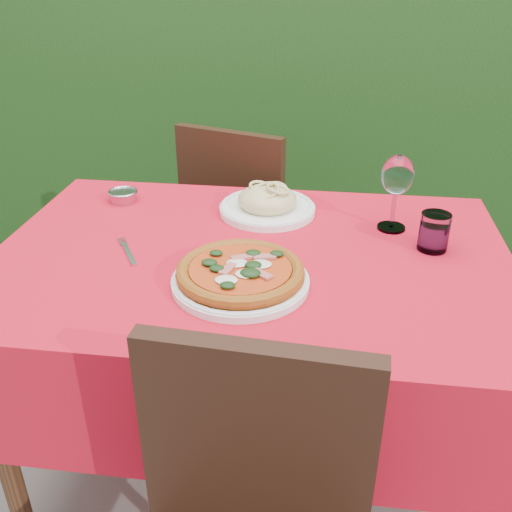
# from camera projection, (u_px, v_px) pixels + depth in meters

# --- Properties ---
(ground) EXTENTS (60.00, 60.00, 0.00)m
(ground) POSITION_uv_depth(u_px,v_px,m) (252.00, 469.00, 1.74)
(ground) COLOR #625D59
(ground) RESTS_ON ground
(hedge) EXTENTS (3.20, 0.55, 1.78)m
(hedge) POSITION_uv_depth(u_px,v_px,m) (297.00, 67.00, 2.66)
(hedge) COLOR black
(hedge) RESTS_ON ground
(dining_table) EXTENTS (1.26, 0.86, 0.75)m
(dining_table) POSITION_uv_depth(u_px,v_px,m) (251.00, 305.00, 1.46)
(dining_table) COLOR #472B17
(dining_table) RESTS_ON ground
(chair_far) EXTENTS (0.50, 0.50, 0.88)m
(chair_far) POSITION_uv_depth(u_px,v_px,m) (243.00, 223.00, 2.12)
(chair_far) COLOR black
(chair_far) RESTS_ON ground
(pizza_plate) EXTENTS (0.30, 0.30, 0.06)m
(pizza_plate) POSITION_uv_depth(u_px,v_px,m) (240.00, 275.00, 1.24)
(pizza_plate) COLOR white
(pizza_plate) RESTS_ON dining_table
(pasta_plate) EXTENTS (0.27, 0.27, 0.08)m
(pasta_plate) POSITION_uv_depth(u_px,v_px,m) (267.00, 203.00, 1.59)
(pasta_plate) COLOR white
(pasta_plate) RESTS_ON dining_table
(water_glass) EXTENTS (0.07, 0.07, 0.10)m
(water_glass) POSITION_uv_depth(u_px,v_px,m) (434.00, 234.00, 1.39)
(water_glass) COLOR silver
(water_glass) RESTS_ON dining_table
(wine_glass) EXTENTS (0.08, 0.08, 0.20)m
(wine_glass) POSITION_uv_depth(u_px,v_px,m) (397.00, 178.00, 1.44)
(wine_glass) COLOR white
(wine_glass) RESTS_ON dining_table
(fork) EXTENTS (0.11, 0.16, 0.00)m
(fork) POSITION_uv_depth(u_px,v_px,m) (129.00, 254.00, 1.38)
(fork) COLOR silver
(fork) RESTS_ON dining_table
(steel_ramekin) EXTENTS (0.08, 0.08, 0.03)m
(steel_ramekin) POSITION_uv_depth(u_px,v_px,m) (123.00, 197.00, 1.67)
(steel_ramekin) COLOR #B1B0B8
(steel_ramekin) RESTS_ON dining_table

